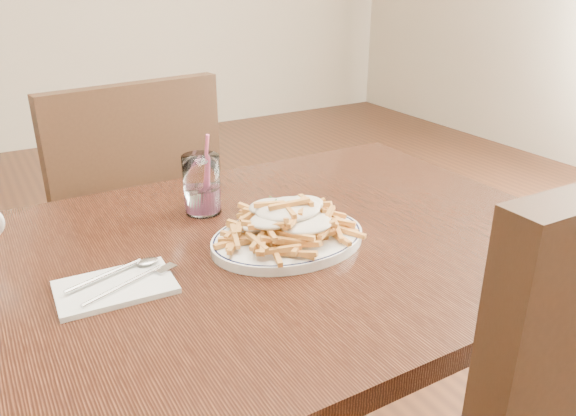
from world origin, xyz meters
TOP-DOWN VIEW (x-y plane):
  - table at (0.00, 0.00)m, footprint 1.20×0.80m
  - chair_far at (-0.07, 0.62)m, footprint 0.50×0.50m
  - fries_plate at (0.06, -0.02)m, footprint 0.34×0.31m
  - loaded_fries at (0.06, -0.02)m, footprint 0.24×0.19m
  - napkin at (-0.25, -0.02)m, footprint 0.18×0.12m
  - cutlery at (-0.25, -0.02)m, footprint 0.18×0.12m
  - water_glass at (-0.02, 0.19)m, footprint 0.07×0.07m

SIDE VIEW (x-z plane):
  - chair_far at x=-0.07m, z-range 0.06..1.03m
  - table at x=0.00m, z-range 0.30..1.05m
  - napkin at x=-0.25m, z-range 0.75..0.76m
  - fries_plate at x=0.06m, z-range 0.75..0.77m
  - cutlery at x=-0.25m, z-range 0.76..0.76m
  - water_glass at x=-0.02m, z-range 0.72..0.88m
  - loaded_fries at x=0.06m, z-range 0.77..0.84m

